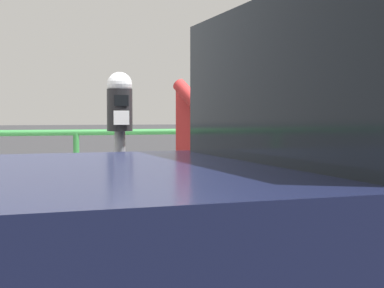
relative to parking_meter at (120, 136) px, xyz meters
The scene contains 4 objects.
sidewalk_curb 1.48m from the parking_meter, 90.37° to the left, with size 36.00×2.80×0.12m, color #9E9B93.
parking_meter is the anchor object (origin of this frame).
pedestrian_at_meter 0.72m from the parking_meter, 15.05° to the left, with size 0.57×0.71×1.60m.
background_railing 2.24m from the parking_meter, 90.16° to the left, with size 24.06×0.06×1.04m.
Camera 1 is at (-0.74, -3.30, 1.31)m, focal length 54.42 mm.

